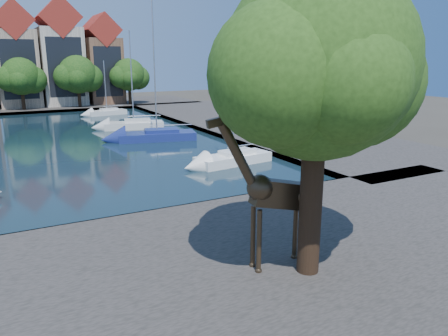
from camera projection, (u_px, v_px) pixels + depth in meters
name	position (u px, v px, depth m)	size (l,w,h in m)	color
ground	(59.00, 235.00, 20.47)	(160.00, 160.00, 0.00)	#38332B
water_basin	(23.00, 145.00, 41.02)	(38.00, 50.00, 0.08)	black
near_quay	(88.00, 302.00, 14.41)	(50.00, 14.00, 0.50)	#46403D
far_quay	(8.00, 108.00, 68.38)	(60.00, 16.00, 0.50)	#46403D
right_quay	(250.00, 124.00, 52.27)	(14.00, 52.00, 0.50)	#46403D
plane_tree	(321.00, 71.00, 14.29)	(8.32, 6.40, 10.62)	#332114
townhouse_east_inner	(16.00, 59.00, 67.42)	(5.94, 9.18, 15.79)	tan
townhouse_east_mid	(60.00, 57.00, 70.27)	(6.43, 9.18, 16.65)	beige
townhouse_east_end	(102.00, 63.00, 73.45)	(5.44, 9.18, 14.43)	brown
far_tree_mid_east	(21.00, 78.00, 63.40)	(7.02, 5.40, 7.52)	#332114
far_tree_east	(78.00, 76.00, 67.00)	(7.54, 5.80, 7.84)	#332114
far_tree_far_east	(129.00, 76.00, 70.65)	(6.76, 5.20, 7.36)	#332114
giraffe_statue	(273.00, 194.00, 15.70)	(4.02, 0.84, 5.74)	#392C1C
sailboat_right_a	(233.00, 156.00, 33.63)	(6.31, 2.93, 10.73)	white
sailboat_right_b	(157.00, 134.00, 43.12)	(7.87, 4.20, 13.84)	navy
sailboat_right_c	(134.00, 123.00, 49.88)	(6.94, 3.77, 10.79)	silver
sailboat_right_d	(107.00, 111.00, 61.78)	(5.54, 2.61, 7.50)	silver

